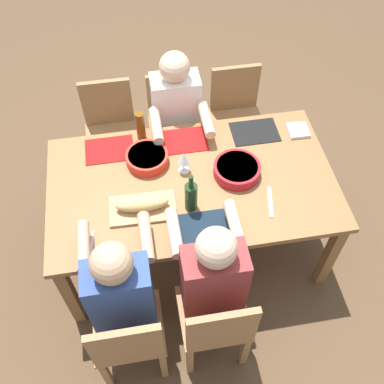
{
  "coord_description": "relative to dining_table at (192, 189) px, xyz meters",
  "views": [
    {
      "loc": [
        0.29,
        1.74,
        2.95
      ],
      "look_at": [
        0.0,
        0.0,
        0.63
      ],
      "focal_mm": 41.96,
      "sensor_mm": 36.0,
      "label": 1
    }
  ],
  "objects": [
    {
      "name": "ground_plane",
      "position": [
        0.0,
        0.0,
        -0.66
      ],
      "size": [
        8.0,
        8.0,
        0.0
      ],
      "primitive_type": "plane",
      "color": "brown"
    },
    {
      "name": "dining_table",
      "position": [
        0.0,
        0.0,
        0.0
      ],
      "size": [
        1.81,
        1.03,
        0.74
      ],
      "color": "olive",
      "rests_on": "ground_plane"
    },
    {
      "name": "chair_near_left",
      "position": [
        -0.5,
        -0.84,
        -0.18
      ],
      "size": [
        0.4,
        0.4,
        0.85
      ],
      "color": "#9E7044",
      "rests_on": "ground_plane"
    },
    {
      "name": "chair_far_center",
      "position": [
        0.0,
        0.84,
        -0.18
      ],
      "size": [
        0.4,
        0.4,
        0.85
      ],
      "color": "#9E7044",
      "rests_on": "ground_plane"
    },
    {
      "name": "diner_far_center",
      "position": [
        -0.0,
        0.65,
        0.03
      ],
      "size": [
        0.41,
        0.53,
        1.2
      ],
      "color": "#2D2D38",
      "rests_on": "ground_plane"
    },
    {
      "name": "chair_far_right",
      "position": [
        0.5,
        0.84,
        -0.18
      ],
      "size": [
        0.4,
        0.4,
        0.85
      ],
      "color": "#9E7044",
      "rests_on": "ground_plane"
    },
    {
      "name": "diner_far_right",
      "position": [
        0.5,
        0.65,
        0.03
      ],
      "size": [
        0.41,
        0.53,
        1.2
      ],
      "color": "#2D2D38",
      "rests_on": "ground_plane"
    },
    {
      "name": "chair_near_right",
      "position": [
        0.5,
        -0.84,
        -0.18
      ],
      "size": [
        0.4,
        0.4,
        0.85
      ],
      "color": "#9E7044",
      "rests_on": "ground_plane"
    },
    {
      "name": "chair_near_center",
      "position": [
        0.0,
        -0.84,
        -0.18
      ],
      "size": [
        0.4,
        0.4,
        0.85
      ],
      "color": "#9E7044",
      "rests_on": "ground_plane"
    },
    {
      "name": "diner_near_center",
      "position": [
        0.0,
        -0.65,
        0.03
      ],
      "size": [
        0.41,
        0.53,
        1.2
      ],
      "color": "#2D2D38",
      "rests_on": "ground_plane"
    },
    {
      "name": "serving_bowl_pasta",
      "position": [
        0.26,
        -0.21,
        0.12
      ],
      "size": [
        0.27,
        0.27,
        0.07
      ],
      "color": "red",
      "rests_on": "dining_table"
    },
    {
      "name": "serving_bowl_fruit",
      "position": [
        -0.29,
        -0.02,
        0.12
      ],
      "size": [
        0.3,
        0.3,
        0.07
      ],
      "color": "#B21923",
      "rests_on": "dining_table"
    },
    {
      "name": "cutting_board",
      "position": [
        0.33,
        0.16,
        0.09
      ],
      "size": [
        0.41,
        0.23,
        0.02
      ],
      "primitive_type": "cube",
      "rotation": [
        0.0,
        0.0,
        -0.03
      ],
      "color": "tan",
      "rests_on": "dining_table"
    },
    {
      "name": "bread_loaf",
      "position": [
        0.33,
        0.16,
        0.14
      ],
      "size": [
        0.32,
        0.12,
        0.09
      ],
      "primitive_type": "ellipsoid",
      "rotation": [
        0.0,
        0.0,
        -0.03
      ],
      "color": "tan",
      "rests_on": "cutting_board"
    },
    {
      "name": "wine_bottle",
      "position": [
        0.04,
        0.19,
        0.19
      ],
      "size": [
        0.08,
        0.08,
        0.29
      ],
      "color": "#193819",
      "rests_on": "dining_table"
    },
    {
      "name": "beer_bottle",
      "position": [
        0.27,
        -0.43,
        0.19
      ],
      "size": [
        0.06,
        0.06,
        0.22
      ],
      "primitive_type": "cylinder",
      "color": "brown",
      "rests_on": "dining_table"
    },
    {
      "name": "wine_glass",
      "position": [
        0.04,
        -0.1,
        0.19
      ],
      "size": [
        0.08,
        0.08,
        0.17
      ],
      "color": "silver",
      "rests_on": "dining_table"
    },
    {
      "name": "placemat_near_left",
      "position": [
        -0.5,
        -0.36,
        0.08
      ],
      "size": [
        0.32,
        0.23,
        0.01
      ],
      "primitive_type": "cube",
      "color": "black",
      "rests_on": "dining_table"
    },
    {
      "name": "placemat_far_center",
      "position": [
        0.0,
        0.36,
        0.08
      ],
      "size": [
        0.32,
        0.23,
        0.01
      ],
      "primitive_type": "cube",
      "color": "#142333",
      "rests_on": "dining_table"
    },
    {
      "name": "fork_far_right",
      "position": [
        0.64,
        0.36,
        0.08
      ],
      "size": [
        0.04,
        0.17,
        0.01
      ],
      "primitive_type": "cube",
      "rotation": [
        0.0,
        0.0,
        -0.12
      ],
      "color": "silver",
      "rests_on": "dining_table"
    },
    {
      "name": "placemat_near_right",
      "position": [
        0.5,
        -0.36,
        0.08
      ],
      "size": [
        0.32,
        0.23,
        0.01
      ],
      "primitive_type": "cube",
      "color": "maroon",
      "rests_on": "dining_table"
    },
    {
      "name": "placemat_near_center",
      "position": [
        0.0,
        -0.36,
        0.08
      ],
      "size": [
        0.32,
        0.23,
        0.01
      ],
      "primitive_type": "cube",
      "color": "maroon",
      "rests_on": "dining_table"
    },
    {
      "name": "carving_knife",
      "position": [
        -0.44,
        0.24,
        0.08
      ],
      "size": [
        0.07,
        0.23,
        0.01
      ],
      "primitive_type": "cube",
      "rotation": [
        0.0,
        0.0,
        1.37
      ],
      "color": "silver",
      "rests_on": "dining_table"
    },
    {
      "name": "napkin_stack",
      "position": [
        -0.79,
        -0.31,
        0.09
      ],
      "size": [
        0.14,
        0.14,
        0.02
      ],
      "primitive_type": "cube",
      "rotation": [
        0.0,
        0.0,
        -0.03
      ],
      "color": "white",
      "rests_on": "dining_table"
    }
  ]
}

